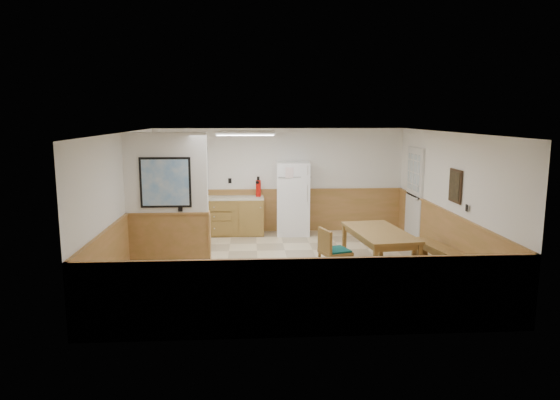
{
  "coord_description": "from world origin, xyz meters",
  "views": [
    {
      "loc": [
        -0.72,
        -8.96,
        2.8
      ],
      "look_at": [
        -0.15,
        0.4,
        1.21
      ],
      "focal_mm": 32.0,
      "sensor_mm": 36.0,
      "label": 1
    }
  ],
  "objects": [
    {
      "name": "soap_bottle",
      "position": [
        -2.18,
        2.72,
        1.0
      ],
      "size": [
        0.09,
        0.09,
        0.2
      ],
      "primitive_type": "cylinder",
      "rotation": [
        0.0,
        0.0,
        0.44
      ],
      "color": "#17822A",
      "rests_on": "kitchen_counter"
    },
    {
      "name": "dining_chair",
      "position": [
        0.68,
        -0.56,
        0.49
      ],
      "size": [
        0.77,
        0.62,
        0.85
      ],
      "rotation": [
        0.0,
        0.0,
        0.31
      ],
      "color": "#AA793E",
      "rests_on": "ground"
    },
    {
      "name": "wainscot_right",
      "position": [
        2.98,
        0.0,
        0.5
      ],
      "size": [
        0.04,
        6.0,
        1.0
      ],
      "primitive_type": "cube",
      "color": "#BA7E4A",
      "rests_on": "ground"
    },
    {
      "name": "back_wall",
      "position": [
        0.0,
        3.0,
        1.25
      ],
      "size": [
        6.0,
        0.02,
        2.5
      ],
      "primitive_type": "cube",
      "color": "white",
      "rests_on": "ground"
    },
    {
      "name": "refrigerator",
      "position": [
        0.3,
        2.63,
        0.86
      ],
      "size": [
        0.8,
        0.75,
        1.72
      ],
      "rotation": [
        0.0,
        0.0,
        -0.06
      ],
      "color": "white",
      "rests_on": "ground"
    },
    {
      "name": "fire_extinguisher",
      "position": [
        -0.52,
        2.72,
        1.11
      ],
      "size": [
        0.16,
        0.16,
        0.48
      ],
      "rotation": [
        0.0,
        0.0,
        0.42
      ],
      "color": "red",
      "rests_on": "kitchen_counter"
    },
    {
      "name": "kitchen_counter",
      "position": [
        -1.21,
        2.68,
        0.46
      ],
      "size": [
        2.2,
        0.61,
        1.0
      ],
      "color": "olive",
      "rests_on": "ground"
    },
    {
      "name": "wainscot_back",
      "position": [
        0.0,
        2.98,
        0.5
      ],
      "size": [
        6.0,
        0.04,
        1.0
      ],
      "primitive_type": "cube",
      "color": "#BA7E4A",
      "rests_on": "ground"
    },
    {
      "name": "exterior_door",
      "position": [
        2.96,
        1.9,
        1.05
      ],
      "size": [
        0.07,
        1.02,
        2.15
      ],
      "color": "silver",
      "rests_on": "ground"
    },
    {
      "name": "left_wall",
      "position": [
        -3.0,
        0.0,
        1.25
      ],
      "size": [
        0.02,
        6.0,
        2.5
      ],
      "primitive_type": "cube",
      "color": "white",
      "rests_on": "ground"
    },
    {
      "name": "ceiling",
      "position": [
        0.0,
        0.0,
        2.5
      ],
      "size": [
        6.0,
        6.0,
        0.02
      ],
      "primitive_type": "cube",
      "color": "white",
      "rests_on": "back_wall"
    },
    {
      "name": "wainscot_left",
      "position": [
        -2.98,
        0.0,
        0.5
      ],
      "size": [
        0.04,
        6.0,
        1.0
      ],
      "primitive_type": "cube",
      "color": "#BA7E4A",
      "rests_on": "ground"
    },
    {
      "name": "dining_table",
      "position": [
        1.6,
        -0.34,
        0.66
      ],
      "size": [
        1.1,
        1.88,
        0.75
      ],
      "rotation": [
        0.0,
        0.0,
        0.12
      ],
      "color": "#AA793E",
      "rests_on": "ground"
    },
    {
      "name": "wall_painting",
      "position": [
        2.97,
        -0.3,
        1.55
      ],
      "size": [
        0.04,
        0.5,
        0.6
      ],
      "color": "#342314",
      "rests_on": "right_wall"
    },
    {
      "name": "kitchen_window",
      "position": [
        -2.1,
        2.98,
        1.55
      ],
      "size": [
        0.8,
        0.04,
        1.0
      ],
      "color": "silver",
      "rests_on": "back_wall"
    },
    {
      "name": "right_wall",
      "position": [
        3.0,
        0.0,
        1.25
      ],
      "size": [
        0.02,
        6.0,
        2.5
      ],
      "primitive_type": "cube",
      "color": "white",
      "rests_on": "ground"
    },
    {
      "name": "fluorescent_fixture",
      "position": [
        -0.8,
        1.3,
        2.45
      ],
      "size": [
        1.2,
        0.3,
        0.09
      ],
      "color": "silver",
      "rests_on": "ceiling"
    },
    {
      "name": "dining_bench",
      "position": [
        2.72,
        -0.39,
        0.34
      ],
      "size": [
        0.6,
        1.59,
        0.45
      ],
      "rotation": [
        0.0,
        0.0,
        0.17
      ],
      "color": "#AA793E",
      "rests_on": "ground"
    },
    {
      "name": "partition_wall",
      "position": [
        -2.25,
        0.19,
        1.23
      ],
      "size": [
        1.5,
        0.2,
        2.5
      ],
      "color": "white",
      "rests_on": "ground"
    },
    {
      "name": "ground",
      "position": [
        0.0,
        0.0,
        0.0
      ],
      "size": [
        6.0,
        6.0,
        0.0
      ],
      "primitive_type": "plane",
      "color": "beige",
      "rests_on": "ground"
    }
  ]
}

